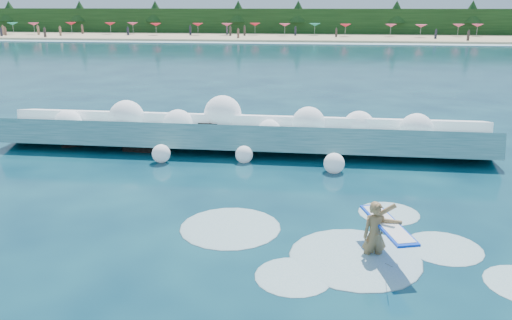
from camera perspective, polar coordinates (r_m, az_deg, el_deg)
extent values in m
plane|color=#07263A|center=(14.28, -7.05, -6.76)|extent=(200.00, 200.00, 0.00)
cube|color=tan|center=(90.84, 5.31, 13.77)|extent=(140.00, 20.00, 0.40)
cube|color=silver|center=(79.88, 4.99, 13.18)|extent=(140.00, 5.00, 0.08)
cube|color=black|center=(100.71, 5.57, 15.42)|extent=(140.00, 4.00, 5.00)
cube|color=teal|center=(20.80, -1.74, 2.58)|extent=(19.98, 3.04, 1.67)
cube|color=white|center=(21.44, -1.42, 4.42)|extent=(19.98, 1.41, 0.78)
cube|color=black|center=(23.27, -18.79, 2.99)|extent=(2.59, 2.35, 1.14)
cube|color=black|center=(21.42, -12.44, 2.08)|extent=(1.68, 1.37, 0.88)
cube|color=black|center=(21.78, -4.70, 3.02)|extent=(2.20, 2.24, 1.23)
imported|color=olive|center=(12.31, 13.44, -8.41)|extent=(0.68, 0.52, 1.68)
cube|color=blue|center=(12.27, 14.82, -7.11)|extent=(1.15, 2.36, 0.06)
cube|color=white|center=(12.26, 14.82, -7.05)|extent=(1.00, 2.15, 0.06)
cylinder|color=black|center=(11.32, 14.92, -11.52)|extent=(0.01, 0.91, 0.43)
sphere|color=white|center=(22.74, -20.68, 3.95)|extent=(1.15, 1.15, 1.15)
sphere|color=white|center=(22.05, -14.55, 4.71)|extent=(1.49, 1.49, 1.49)
sphere|color=white|center=(21.31, -8.89, 3.97)|extent=(1.31, 1.31, 1.31)
sphere|color=white|center=(21.48, -3.83, 5.23)|extent=(1.62, 1.62, 1.62)
sphere|color=white|center=(20.45, 1.53, 3.34)|extent=(0.95, 0.95, 0.95)
sphere|color=white|center=(20.56, 6.01, 4.20)|extent=(1.36, 1.36, 1.36)
sphere|color=white|center=(21.16, 11.66, 3.72)|extent=(1.33, 1.33, 1.33)
sphere|color=white|center=(20.49, 17.84, 3.29)|extent=(1.30, 1.30, 1.30)
sphere|color=white|center=(19.35, -10.79, 0.72)|extent=(0.71, 0.71, 0.71)
sphere|color=white|center=(19.14, -1.36, 0.64)|extent=(0.68, 0.68, 0.68)
sphere|color=white|center=(18.17, 8.91, -0.38)|extent=(0.76, 0.76, 0.76)
ellipsoid|color=silver|center=(12.41, 11.22, -10.88)|extent=(3.19, 3.19, 0.16)
ellipsoid|color=silver|center=(11.46, 4.31, -13.13)|extent=(1.76, 1.76, 0.09)
ellipsoid|color=silver|center=(13.46, 20.64, -9.40)|extent=(1.93, 1.93, 0.10)
ellipsoid|color=silver|center=(13.71, -2.96, -7.71)|extent=(2.77, 2.77, 0.14)
ellipsoid|color=silver|center=(15.07, 14.93, -5.91)|extent=(1.77, 1.77, 0.09)
cone|color=#15846E|center=(108.46, -26.07, 13.81)|extent=(2.00, 2.00, 0.50)
cone|color=#D33E65|center=(105.38, -24.07, 14.00)|extent=(2.00, 2.00, 0.50)
cone|color=red|center=(105.22, -20.39, 14.40)|extent=(2.00, 2.00, 0.50)
cone|color=red|center=(101.44, -16.33, 14.70)|extent=(2.00, 2.00, 0.50)
cone|color=#D33E65|center=(101.09, -13.90, 14.88)|extent=(2.00, 2.00, 0.50)
cone|color=red|center=(96.18, -11.38, 14.93)|extent=(2.00, 2.00, 0.50)
cone|color=red|center=(94.78, -6.68, 15.12)|extent=(2.00, 2.00, 0.50)
cone|color=#D33E65|center=(94.09, -3.35, 15.18)|extent=(2.00, 2.00, 0.50)
cone|color=red|center=(95.01, -0.12, 15.23)|extent=(2.00, 2.00, 0.50)
cone|color=#D33E65|center=(92.74, 3.30, 15.15)|extent=(2.00, 2.00, 0.50)
cone|color=#15846E|center=(94.34, 6.74, 15.10)|extent=(2.00, 2.00, 0.50)
cone|color=red|center=(91.90, 10.19, 14.90)|extent=(2.00, 2.00, 0.50)
cone|color=#D33E65|center=(93.23, 15.16, 14.62)|extent=(2.00, 2.00, 0.50)
cone|color=#D33E65|center=(92.64, 18.34, 14.34)|extent=(2.00, 2.00, 0.50)
cone|color=#D33E65|center=(96.79, 22.14, 14.05)|extent=(2.00, 2.00, 0.50)
cone|color=#D33E65|center=(98.50, 24.00, 13.87)|extent=(2.00, 2.00, 0.50)
cube|color=#3F332D|center=(88.53, -4.57, 14.31)|extent=(0.35, 0.22, 1.50)
cube|color=#262633|center=(87.29, 14.71, 13.74)|extent=(0.35, 0.22, 1.41)
cube|color=#3F332D|center=(91.25, -7.11, 14.33)|extent=(0.35, 0.22, 1.52)
cube|color=brown|center=(89.75, -9.36, 14.16)|extent=(0.35, 0.22, 1.43)
cube|color=#8C664C|center=(95.08, -3.98, 14.53)|extent=(0.35, 0.22, 1.51)
cube|color=#262633|center=(89.08, 19.86, 13.40)|extent=(0.35, 0.22, 1.52)
cube|color=brown|center=(86.57, 24.05, 12.83)|extent=(0.35, 0.22, 1.46)
cube|color=#3F332D|center=(92.83, 22.93, 13.21)|extent=(0.35, 0.22, 1.57)
cube|color=#262633|center=(88.30, -8.48, 14.15)|extent=(0.35, 0.22, 1.43)
cube|color=brown|center=(89.49, 26.02, 12.72)|extent=(0.35, 0.22, 1.57)
cube|color=#3F332D|center=(83.74, 4.20, 14.14)|extent=(0.35, 0.22, 1.49)
cube|color=#8C664C|center=(93.26, -0.26, 14.55)|extent=(0.35, 0.22, 1.60)
cube|color=#3F332D|center=(98.77, -11.32, 14.33)|extent=(0.35, 0.22, 1.42)
cube|color=#8C664C|center=(101.32, -27.12, 12.89)|extent=(0.35, 0.22, 1.44)
cube|color=brown|center=(105.08, -19.55, 13.86)|extent=(0.35, 0.22, 1.43)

